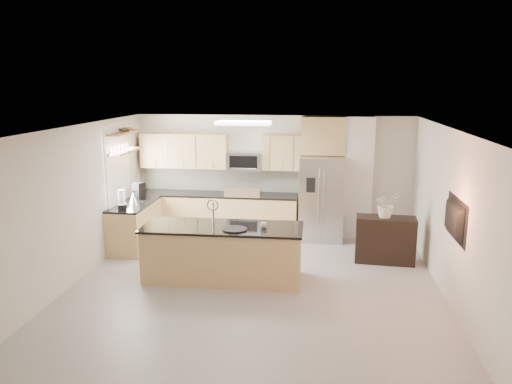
# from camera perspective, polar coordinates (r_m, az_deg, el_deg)

# --- Properties ---
(floor) EXTENTS (6.50, 6.50, 0.00)m
(floor) POSITION_cam_1_polar(r_m,az_deg,el_deg) (8.22, -0.29, -11.12)
(floor) COLOR #9F9C98
(floor) RESTS_ON ground
(ceiling) EXTENTS (6.00, 6.50, 0.02)m
(ceiling) POSITION_cam_1_polar(r_m,az_deg,el_deg) (7.57, -0.31, 7.24)
(ceiling) COLOR white
(ceiling) RESTS_ON wall_back
(wall_back) EXTENTS (6.00, 0.02, 2.60)m
(wall_back) POSITION_cam_1_polar(r_m,az_deg,el_deg) (10.95, 1.97, 1.96)
(wall_back) COLOR beige
(wall_back) RESTS_ON floor
(wall_front) EXTENTS (6.00, 0.02, 2.60)m
(wall_front) POSITION_cam_1_polar(r_m,az_deg,el_deg) (4.77, -5.62, -12.17)
(wall_front) COLOR beige
(wall_front) RESTS_ON floor
(wall_left) EXTENTS (0.02, 6.50, 2.60)m
(wall_left) POSITION_cam_1_polar(r_m,az_deg,el_deg) (8.71, -20.27, -1.54)
(wall_left) COLOR beige
(wall_left) RESTS_ON floor
(wall_right) EXTENTS (0.02, 6.50, 2.60)m
(wall_right) POSITION_cam_1_polar(r_m,az_deg,el_deg) (7.98, 21.60, -2.86)
(wall_right) COLOR beige
(wall_right) RESTS_ON floor
(back_counter) EXTENTS (3.55, 0.66, 1.44)m
(back_counter) POSITION_cam_1_polar(r_m,az_deg,el_deg) (11.00, -4.59, -2.44)
(back_counter) COLOR #D8B877
(back_counter) RESTS_ON floor
(left_counter) EXTENTS (0.66, 1.50, 0.92)m
(left_counter) POSITION_cam_1_polar(r_m,az_deg,el_deg) (10.41, -13.67, -3.69)
(left_counter) COLOR #D8B877
(left_counter) RESTS_ON floor
(range) EXTENTS (0.76, 0.64, 1.14)m
(range) POSITION_cam_1_polar(r_m,az_deg,el_deg) (10.89, -1.38, -2.57)
(range) COLOR black
(range) RESTS_ON floor
(upper_cabinets) EXTENTS (3.50, 0.33, 0.75)m
(upper_cabinets) POSITION_cam_1_polar(r_m,az_deg,el_deg) (10.91, -4.95, 4.67)
(upper_cabinets) COLOR tan
(upper_cabinets) RESTS_ON wall_back
(microwave) EXTENTS (0.76, 0.40, 0.40)m
(microwave) POSITION_cam_1_polar(r_m,az_deg,el_deg) (10.77, -1.31, 3.56)
(microwave) COLOR #ABABAD
(microwave) RESTS_ON upper_cabinets
(refrigerator) EXTENTS (0.92, 0.78, 1.78)m
(refrigerator) POSITION_cam_1_polar(r_m,az_deg,el_deg) (10.62, 7.46, -0.73)
(refrigerator) COLOR #ABABAD
(refrigerator) RESTS_ON floor
(partition_column) EXTENTS (0.60, 0.30, 2.60)m
(partition_column) POSITION_cam_1_polar(r_m,az_deg,el_deg) (10.79, 11.56, 1.55)
(partition_column) COLOR silver
(partition_column) RESTS_ON floor
(window) EXTENTS (0.04, 1.15, 1.65)m
(window) POSITION_cam_1_polar(r_m,az_deg,el_deg) (10.27, -15.59, 2.79)
(window) COLOR white
(window) RESTS_ON wall_left
(shelf_lower) EXTENTS (0.30, 1.20, 0.04)m
(shelf_lower) POSITION_cam_1_polar(r_m,az_deg,el_deg) (10.27, -14.81, 4.53)
(shelf_lower) COLOR brown
(shelf_lower) RESTS_ON wall_left
(shelf_upper) EXTENTS (0.30, 1.20, 0.04)m
(shelf_upper) POSITION_cam_1_polar(r_m,az_deg,el_deg) (10.23, -14.93, 6.58)
(shelf_upper) COLOR brown
(shelf_upper) RESTS_ON wall_left
(ceiling_fixture) EXTENTS (1.00, 0.50, 0.06)m
(ceiling_fixture) POSITION_cam_1_polar(r_m,az_deg,el_deg) (9.21, -1.46, 7.90)
(ceiling_fixture) COLOR white
(ceiling_fixture) RESTS_ON ceiling
(island) EXTENTS (2.70, 1.00, 1.35)m
(island) POSITION_cam_1_polar(r_m,az_deg,el_deg) (8.53, -3.80, -6.90)
(island) COLOR #D8B877
(island) RESTS_ON floor
(credenza) EXTENTS (1.11, 0.53, 0.86)m
(credenza) POSITION_cam_1_polar(r_m,az_deg,el_deg) (9.59, 14.55, -5.30)
(credenza) COLOR black
(credenza) RESTS_ON floor
(cup) EXTENTS (0.12, 0.12, 0.09)m
(cup) POSITION_cam_1_polar(r_m,az_deg,el_deg) (8.27, 0.88, -3.81)
(cup) COLOR white
(cup) RESTS_ON island
(platter) EXTENTS (0.46, 0.46, 0.02)m
(platter) POSITION_cam_1_polar(r_m,az_deg,el_deg) (8.17, -2.45, -4.26)
(platter) COLOR black
(platter) RESTS_ON island
(blender) EXTENTS (0.17, 0.17, 0.39)m
(blender) POSITION_cam_1_polar(r_m,az_deg,el_deg) (9.73, -15.09, -1.05)
(blender) COLOR black
(blender) RESTS_ON left_counter
(kettle) EXTENTS (0.23, 0.23, 0.29)m
(kettle) POSITION_cam_1_polar(r_m,az_deg,el_deg) (10.14, -13.83, -0.71)
(kettle) COLOR #ABABAD
(kettle) RESTS_ON left_counter
(coffee_maker) EXTENTS (0.25, 0.27, 0.34)m
(coffee_maker) POSITION_cam_1_polar(r_m,az_deg,el_deg) (10.61, -13.24, 0.10)
(coffee_maker) COLOR black
(coffee_maker) RESTS_ON left_counter
(bowl) EXTENTS (0.44, 0.44, 0.09)m
(bowl) POSITION_cam_1_polar(r_m,az_deg,el_deg) (10.33, -14.69, 6.99)
(bowl) COLOR #ABABAD
(bowl) RESTS_ON shelf_upper
(flower_vase) EXTENTS (0.84, 0.79, 0.74)m
(flower_vase) POSITION_cam_1_polar(r_m,az_deg,el_deg) (9.39, 14.71, -0.63)
(flower_vase) COLOR silver
(flower_vase) RESTS_ON credenza
(television) EXTENTS (0.14, 1.08, 0.62)m
(television) POSITION_cam_1_polar(r_m,az_deg,el_deg) (7.76, 21.33, -2.88)
(television) COLOR black
(television) RESTS_ON wall_right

